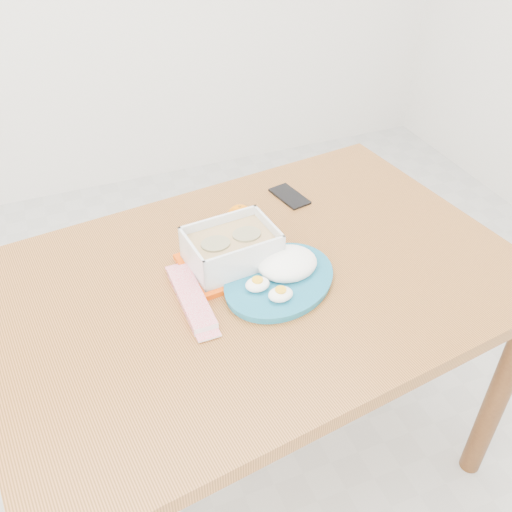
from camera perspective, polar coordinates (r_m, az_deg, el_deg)
name	(u,v)px	position (r m, az deg, el deg)	size (l,w,h in m)	color
ground	(251,433)	(1.96, -0.54, -17.30)	(3.50, 3.50, 0.00)	#B7B7B2
dining_table	(256,305)	(1.41, 0.00, -4.91)	(1.35, 0.99, 0.75)	#A4632E
food_container	(232,249)	(1.34, -2.45, 0.70)	(0.25, 0.20, 0.10)	#F34D07
orange_fruit	(240,218)	(1.47, -1.60, 3.84)	(0.07, 0.07, 0.07)	orange
rice_plate	(282,273)	(1.31, 2.61, -1.68)	(0.39, 0.39, 0.08)	#176481
candy_bar	(191,298)	(1.28, -6.50, -4.16)	(0.22, 0.05, 0.02)	red
smartphone	(290,196)	(1.62, 3.37, 5.98)	(0.06, 0.12, 0.01)	black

